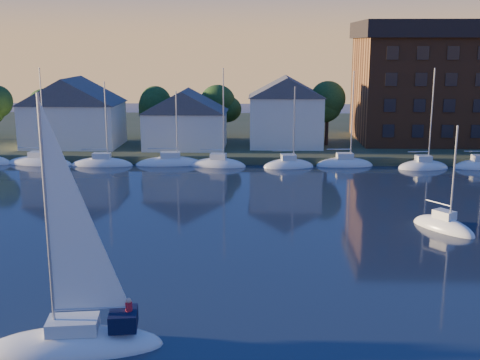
{
  "coord_description": "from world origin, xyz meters",
  "views": [
    {
      "loc": [
        4.6,
        -25.66,
        15.28
      ],
      "look_at": [
        2.86,
        22.0,
        4.4
      ],
      "focal_mm": 45.0,
      "sensor_mm": 36.0,
      "label": 1
    }
  ],
  "objects_px": {
    "clubhouse_centre": "(185,118)",
    "condo_block": "(462,81)",
    "clubhouse_west": "(73,111)",
    "clubhouse_east": "(286,111)",
    "hero_sailboat": "(77,338)",
    "drifting_sailboat_right": "(443,228)"
  },
  "relations": [
    {
      "from": "clubhouse_west",
      "to": "clubhouse_east",
      "type": "relative_size",
      "value": 1.3
    },
    {
      "from": "condo_block",
      "to": "hero_sailboat",
      "type": "bearing_deg",
      "value": -121.69
    },
    {
      "from": "clubhouse_west",
      "to": "hero_sailboat",
      "type": "xyz_separation_m",
      "value": [
        17.23,
        -55.86,
        -5.34
      ]
    },
    {
      "from": "clubhouse_centre",
      "to": "condo_block",
      "type": "distance_m",
      "value": 41.05
    },
    {
      "from": "hero_sailboat",
      "to": "condo_block",
      "type": "bearing_deg",
      "value": -129.62
    },
    {
      "from": "clubhouse_centre",
      "to": "clubhouse_east",
      "type": "bearing_deg",
      "value": 8.13
    },
    {
      "from": "clubhouse_east",
      "to": "drifting_sailboat_right",
      "type": "distance_m",
      "value": 38.2
    },
    {
      "from": "clubhouse_centre",
      "to": "hero_sailboat",
      "type": "xyz_separation_m",
      "value": [
        1.23,
        -54.86,
        -4.54
      ]
    },
    {
      "from": "clubhouse_centre",
      "to": "drifting_sailboat_right",
      "type": "relative_size",
      "value": 1.16
    },
    {
      "from": "clubhouse_east",
      "to": "condo_block",
      "type": "xyz_separation_m",
      "value": [
        26.0,
        5.95,
        3.79
      ]
    },
    {
      "from": "clubhouse_centre",
      "to": "hero_sailboat",
      "type": "height_order",
      "value": "hero_sailboat"
    },
    {
      "from": "clubhouse_west",
      "to": "drifting_sailboat_right",
      "type": "xyz_separation_m",
      "value": [
        41.91,
        -34.81,
        -5.83
      ]
    },
    {
      "from": "clubhouse_centre",
      "to": "drifting_sailboat_right",
      "type": "xyz_separation_m",
      "value": [
        25.91,
        -33.81,
        -5.04
      ]
    },
    {
      "from": "condo_block",
      "to": "drifting_sailboat_right",
      "type": "bearing_deg",
      "value": -108.64
    },
    {
      "from": "clubhouse_east",
      "to": "drifting_sailboat_right",
      "type": "xyz_separation_m",
      "value": [
        11.91,
        -35.81,
        -5.9
      ]
    },
    {
      "from": "clubhouse_west",
      "to": "condo_block",
      "type": "relative_size",
      "value": 0.44
    },
    {
      "from": "clubhouse_east",
      "to": "condo_block",
      "type": "relative_size",
      "value": 0.34
    },
    {
      "from": "clubhouse_east",
      "to": "hero_sailboat",
      "type": "distance_m",
      "value": 58.52
    },
    {
      "from": "condo_block",
      "to": "hero_sailboat",
      "type": "height_order",
      "value": "condo_block"
    },
    {
      "from": "clubhouse_centre",
      "to": "drifting_sailboat_right",
      "type": "distance_m",
      "value": 42.9
    },
    {
      "from": "hero_sailboat",
      "to": "drifting_sailboat_right",
      "type": "height_order",
      "value": "hero_sailboat"
    },
    {
      "from": "hero_sailboat",
      "to": "clubhouse_centre",
      "type": "bearing_deg",
      "value": -96.65
    }
  ]
}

